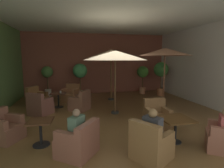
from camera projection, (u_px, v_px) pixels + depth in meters
ground_plane at (115, 116)px, 7.00m from camera, size 9.01×9.74×0.02m
wall_back_brick at (97, 64)px, 11.41m from camera, size 9.01×0.08×3.75m
wall_right_plain at (216, 66)px, 7.69m from camera, size 0.08×9.74×3.75m
ceiling_slab at (115, 15)px, 6.47m from camera, size 9.01×9.74×0.06m
cafe_table_front_left at (58, 97)px, 8.12m from camera, size 0.72×0.72×0.66m
armchair_front_left_north at (40, 106)px, 7.06m from camera, size 1.03×1.02×0.90m
armchair_front_left_east at (80, 103)px, 7.69m from camera, size 1.02×1.01×0.88m
armchair_front_left_south at (71, 95)px, 9.24m from camera, size 1.00×1.00×0.89m
armchair_front_left_west at (37, 99)px, 8.47m from camera, size 1.01×1.00×0.89m
cafe_table_front_right at (176, 123)px, 4.69m from camera, size 0.79×0.79×0.66m
armchair_front_right_north at (151, 145)px, 3.91m from camera, size 1.02×1.01×0.90m
armchair_front_right_south at (157, 117)px, 5.86m from camera, size 0.77×0.79×0.88m
cafe_table_mid_center at (41, 128)px, 4.53m from camera, size 0.64×0.64×0.66m
armchair_mid_center_north at (4, 129)px, 4.84m from camera, size 1.00×0.98×0.86m
armchair_mid_center_east at (78, 142)px, 4.10m from camera, size 1.08×1.10×0.81m
patio_umbrella_tall_red at (111, 54)px, 9.32m from camera, size 2.35×2.35×2.67m
patio_umbrella_center_beige at (115, 56)px, 6.96m from camera, size 2.50×2.50×2.52m
patio_umbrella_near_wall at (165, 52)px, 7.81m from camera, size 2.29×2.29×2.67m
potted_tree_left_corner at (80, 72)px, 10.39m from camera, size 0.83×0.83×1.92m
potted_tree_mid_left at (47, 75)px, 10.45m from camera, size 0.65×0.65×1.76m
potted_tree_mid_right at (161, 72)px, 10.59m from camera, size 0.86×0.86×2.00m
potted_tree_right_corner at (143, 75)px, 11.21m from camera, size 0.71×0.71×1.73m
patron_blue_shirt at (77, 125)px, 4.06m from camera, size 0.40×0.43×0.65m
patron_with_friend at (152, 126)px, 3.88m from camera, size 0.41×0.46×0.70m
iced_drink_cup at (60, 92)px, 8.03m from camera, size 0.08×0.08×0.11m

